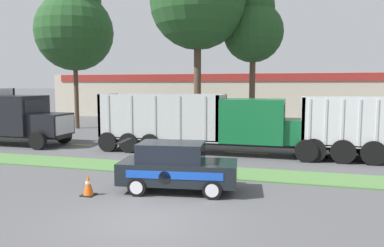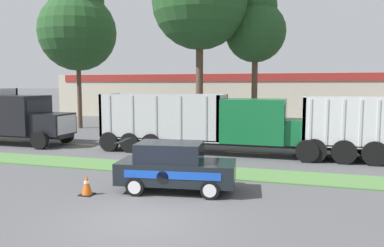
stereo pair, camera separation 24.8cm
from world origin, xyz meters
name	(u,v)px [view 1 (the left image)]	position (x,y,z in m)	size (l,w,h in m)	color
ground_plane	(144,219)	(0.00, 0.00, 0.00)	(600.00, 600.00, 0.00)	#515154
grass_verge	(198,171)	(0.00, 5.95, 0.03)	(120.00, 2.13, 0.06)	#517F42
centre_line_1	(5,141)	(-14.77, 11.02, 0.00)	(2.40, 0.14, 0.01)	yellow
centre_line_2	(75,144)	(-9.37, 11.02, 0.00)	(2.40, 0.14, 0.01)	yellow
centre_line_3	(155,148)	(-3.97, 11.02, 0.00)	(2.40, 0.14, 0.01)	yellow
centre_line_4	(246,153)	(1.43, 11.02, 0.00)	(2.40, 0.14, 0.01)	yellow
centre_line_5	(351,158)	(6.83, 11.02, 0.00)	(2.40, 0.14, 0.01)	yellow
dump_truck_lead	(0,118)	(-14.10, 10.02, 1.64)	(11.59, 2.83, 3.53)	black
dump_truck_trail	(228,125)	(0.47, 10.45, 1.58)	(12.50, 2.58, 3.23)	black
rally_car	(176,166)	(0.01, 2.90, 0.88)	(4.31, 2.25, 1.77)	black
traffic_cone	(88,185)	(-2.72, 1.56, 0.35)	(0.46, 0.46, 0.72)	black
store_building_backdrop	(227,95)	(-4.24, 36.09, 2.49)	(40.48, 12.10, 4.97)	#BCB29E
tree_behind_left	(253,26)	(0.81, 18.77, 8.03)	(4.45, 4.45, 10.96)	brown
tree_behind_centre	(74,24)	(-14.24, 18.85, 8.87)	(6.54, 6.54, 13.12)	brown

